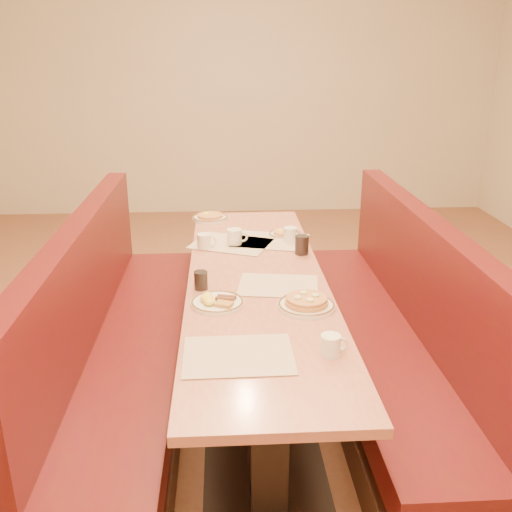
{
  "coord_description": "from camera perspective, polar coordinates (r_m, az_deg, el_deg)",
  "views": [
    {
      "loc": [
        -0.17,
        -2.7,
        1.86
      ],
      "look_at": [
        0.0,
        0.06,
        0.85
      ],
      "focal_mm": 40.0,
      "sensor_mm": 36.0,
      "label": 1
    }
  ],
  "objects": [
    {
      "name": "room_envelope",
      "position": [
        2.7,
        0.08,
        21.61
      ],
      "size": [
        6.04,
        8.04,
        2.82
      ],
      "color": "beige",
      "rests_on": "ground"
    },
    {
      "name": "pancake_plate",
      "position": [
        2.6,
        5.06,
        -4.73
      ],
      "size": [
        0.26,
        0.26,
        0.06
      ],
      "rotation": [
        0.0,
        0.0,
        -0.23
      ],
      "color": "white",
      "rests_on": "diner_table"
    },
    {
      "name": "coffee_mug_c",
      "position": [
        3.47,
        3.48,
        2.18
      ],
      "size": [
        0.12,
        0.08,
        0.09
      ],
      "rotation": [
        0.0,
        0.0,
        0.31
      ],
      "color": "white",
      "rests_on": "diner_table"
    },
    {
      "name": "coffee_mug_a",
      "position": [
        2.22,
        7.55,
        -8.8
      ],
      "size": [
        0.11,
        0.08,
        0.08
      ],
      "rotation": [
        0.0,
        0.0,
        0.12
      ],
      "color": "white",
      "rests_on": "diner_table"
    },
    {
      "name": "placemat_near_right",
      "position": [
        2.83,
        2.25,
        -2.94
      ],
      "size": [
        0.43,
        0.35,
        0.0
      ],
      "primitive_type": "cube",
      "rotation": [
        0.0,
        0.0,
        -0.15
      ],
      "color": "beige",
      "rests_on": "diner_table"
    },
    {
      "name": "soda_tumbler_near",
      "position": [
        2.79,
        -5.53,
        -2.44
      ],
      "size": [
        0.07,
        0.07,
        0.09
      ],
      "color": "black",
      "rests_on": "diner_table"
    },
    {
      "name": "ground",
      "position": [
        3.28,
        0.07,
        -14.48
      ],
      "size": [
        8.0,
        8.0,
        0.0
      ],
      "primitive_type": "plane",
      "color": "#9E6647",
      "rests_on": "ground"
    },
    {
      "name": "soda_tumbler_mid",
      "position": [
        3.26,
        4.6,
        1.11
      ],
      "size": [
        0.08,
        0.08,
        0.11
      ],
      "color": "black",
      "rests_on": "diner_table"
    },
    {
      "name": "coffee_mug_b",
      "position": [
        3.36,
        -5.16,
        1.52
      ],
      "size": [
        0.12,
        0.08,
        0.09
      ],
      "rotation": [
        0.0,
        0.0,
        0.05
      ],
      "color": "white",
      "rests_on": "diner_table"
    },
    {
      "name": "booth_right",
      "position": [
        3.21,
        13.37,
        -8.32
      ],
      "size": [
        0.55,
        2.5,
        1.05
      ],
      "color": "#4C3326",
      "rests_on": "ground"
    },
    {
      "name": "coffee_mug_d",
      "position": [
        3.41,
        -2.12,
        1.94
      ],
      "size": [
        0.13,
        0.09,
        0.1
      ],
      "rotation": [
        0.0,
        0.0,
        -0.03
      ],
      "color": "white",
      "rests_on": "diner_table"
    },
    {
      "name": "extra_plate_mid",
      "position": [
        3.59,
        2.83,
        2.26
      ],
      "size": [
        0.19,
        0.19,
        0.04
      ],
      "rotation": [
        0.0,
        0.0,
        0.05
      ],
      "color": "white",
      "rests_on": "diner_table"
    },
    {
      "name": "booth_left",
      "position": [
        3.14,
        -13.59,
        -9.09
      ],
      "size": [
        0.55,
        2.5,
        1.05
      ],
      "color": "#4C3326",
      "rests_on": "ground"
    },
    {
      "name": "extra_plate_far",
      "position": [
        3.93,
        -4.61,
        3.89
      ],
      "size": [
        0.25,
        0.25,
        0.05
      ],
      "rotation": [
        0.0,
        0.0,
        -0.09
      ],
      "color": "white",
      "rests_on": "diner_table"
    },
    {
      "name": "eggs_plate",
      "position": [
        2.63,
        -3.98,
        -4.58
      ],
      "size": [
        0.25,
        0.25,
        0.05
      ],
      "rotation": [
        0.0,
        0.0,
        -0.4
      ],
      "color": "white",
      "rests_on": "diner_table"
    },
    {
      "name": "placemat_near_left",
      "position": [
        2.21,
        -1.78,
        -9.88
      ],
      "size": [
        0.42,
        0.32,
        0.0
      ],
      "primitive_type": "cube",
      "rotation": [
        0.0,
        0.0,
        0.01
      ],
      "color": "beige",
      "rests_on": "diner_table"
    },
    {
      "name": "placemat_far_right",
      "position": [
        3.48,
        1.44,
        1.56
      ],
      "size": [
        0.52,
        0.44,
        0.0
      ],
      "primitive_type": "cube",
      "rotation": [
        0.0,
        0.0,
        -0.26
      ],
      "color": "beige",
      "rests_on": "diner_table"
    },
    {
      "name": "diner_table",
      "position": [
        3.08,
        0.07,
        -8.73
      ],
      "size": [
        0.7,
        2.5,
        0.75
      ],
      "color": "black",
      "rests_on": "ground"
    },
    {
      "name": "placemat_far_left",
      "position": [
        3.43,
        -2.5,
        1.27
      ],
      "size": [
        0.54,
        0.48,
        0.0
      ],
      "primitive_type": "cube",
      "rotation": [
        0.0,
        0.0,
        -0.39
      ],
      "color": "beige",
      "rests_on": "diner_table"
    }
  ]
}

